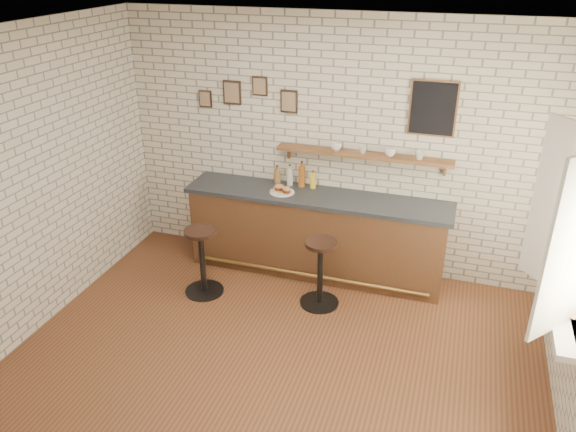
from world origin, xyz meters
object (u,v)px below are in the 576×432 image
bar_stool_left (202,259)px  shelf_cup_d (420,155)px  bar_counter (316,234)px  condiment_bottle_yellow (313,181)px  sandwich_plate (282,192)px  bitters_bottle_amber (302,176)px  shelf_cup_a (336,147)px  bitters_bottle_white (290,177)px  ciabatta_sandwich (283,189)px  bar_stool_right (320,271)px  shelf_cup_b (363,150)px  shelf_cup_c (390,152)px  book_upper (560,306)px  bitters_bottle_brown (277,176)px  book_lower (559,306)px

bar_stool_left → shelf_cup_d: bearing=25.6°
bar_counter → bar_stool_left: bearing=-142.2°
bar_counter → condiment_bottle_yellow: bearing=118.2°
sandwich_plate → bitters_bottle_amber: bitters_bottle_amber is taller
shelf_cup_a → sandwich_plate: bearing=-155.8°
bar_counter → bitters_bottle_white: 0.75m
ciabatta_sandwich → bar_stool_right: (0.63, -0.61, -0.64)m
shelf_cup_d → shelf_cup_b: bearing=160.0°
bitters_bottle_amber → shelf_cup_a: (0.40, 0.01, 0.41)m
shelf_cup_c → book_upper: size_ratio=0.57×
bitters_bottle_brown → bitters_bottle_amber: size_ratio=0.73×
bar_stool_right → bitters_bottle_amber: bearing=119.1°
bar_counter → ciabatta_sandwich: 0.68m
book_lower → ciabatta_sandwich: bearing=131.3°
bitters_bottle_brown → ciabatta_sandwich: bearing=-57.9°
condiment_bottle_yellow → shelf_cup_b: 0.72m
bitters_bottle_brown → bar_stool_right: bearing=-47.5°
shelf_cup_c → bar_stool_left: bearing=150.0°
bitters_bottle_white → ciabatta_sandwich: bearing=-91.2°
ciabatta_sandwich → sandwich_plate: bearing=180.0°
bitters_bottle_amber → shelf_cup_b: 0.81m
bar_stool_right → book_lower: bearing=-18.7°
sandwich_plate → book_lower: bearing=-25.4°
bitters_bottle_white → book_lower: bearing=-29.4°
book_lower → bitters_bottle_amber: bearing=126.0°
book_upper → condiment_bottle_yellow: bearing=173.9°
condiment_bottle_yellow → shelf_cup_b: shelf_cup_b is taller
ciabatta_sandwich → condiment_bottle_yellow: (0.29, 0.25, 0.04)m
bitters_bottle_white → bitters_bottle_brown: bearing=-180.0°
shelf_cup_a → shelf_cup_c: shelf_cup_a is taller
bitters_bottle_amber → book_lower: size_ratio=1.57×
shelf_cup_c → shelf_cup_d: (0.32, 0.00, -0.00)m
condiment_bottle_yellow → shelf_cup_c: size_ratio=1.82×
sandwich_plate → shelf_cup_d: size_ratio=2.83×
bar_counter → shelf_cup_d: bearing=10.4°
bar_stool_right → shelf_cup_c: size_ratio=6.60×
book_lower → bitters_bottle_brown: bearing=128.6°
bitters_bottle_white → shelf_cup_a: 0.70m
shelf_cup_b → book_lower: shelf_cup_b is taller
bar_counter → bitters_bottle_white: bearing=154.0°
bitters_bottle_brown → shelf_cup_b: (1.01, 0.01, 0.44)m
sandwich_plate → bitters_bottle_brown: (-0.14, 0.25, 0.09)m
ciabatta_sandwich → bar_stool_left: 1.23m
sandwich_plate → bitters_bottle_amber: size_ratio=0.88×
shelf_cup_a → shelf_cup_d: (0.93, 0.00, -0.00)m
bar_stool_left → ciabatta_sandwich: bearing=48.6°
condiment_bottle_yellow → book_lower: condiment_bottle_yellow is taller
bitters_bottle_brown → bitters_bottle_white: bitters_bottle_white is taller
book_upper → bar_stool_left: bearing=-163.1°
shelf_cup_a → book_upper: shelf_cup_a is taller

